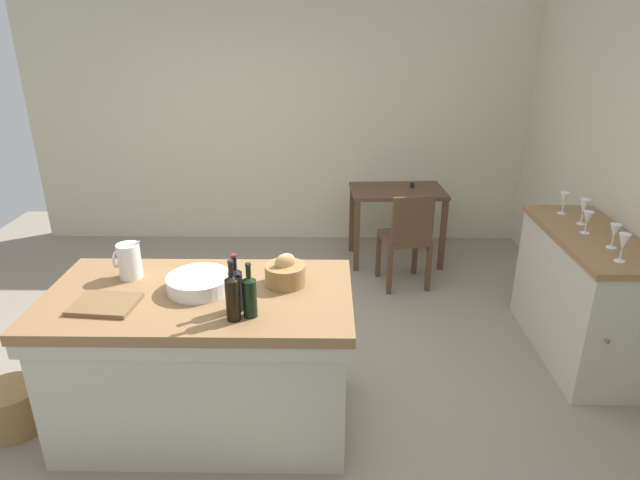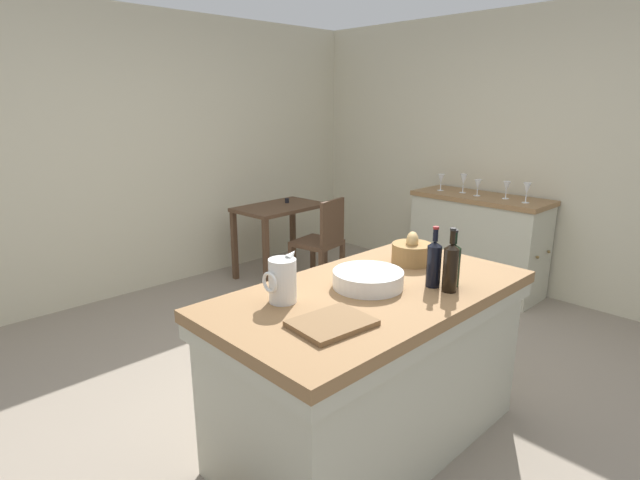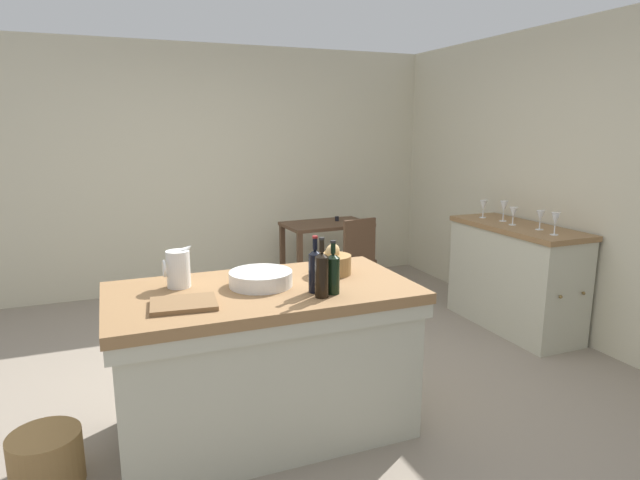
% 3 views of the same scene
% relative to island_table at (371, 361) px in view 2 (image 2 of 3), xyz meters
% --- Properties ---
extents(ground_plane, '(6.76, 6.76, 0.00)m').
position_rel_island_table_xyz_m(ground_plane, '(0.24, 0.48, -0.47)').
color(ground_plane, gray).
extents(wall_back, '(5.32, 0.12, 2.60)m').
position_rel_island_table_xyz_m(wall_back, '(0.24, 3.08, 0.83)').
color(wall_back, beige).
rests_on(wall_back, ground).
extents(wall_right, '(0.12, 5.20, 2.60)m').
position_rel_island_table_xyz_m(wall_right, '(2.84, 0.48, 0.83)').
color(wall_right, beige).
rests_on(wall_right, ground).
extents(island_table, '(1.69, 0.90, 0.88)m').
position_rel_island_table_xyz_m(island_table, '(0.00, 0.00, 0.00)').
color(island_table, olive).
rests_on(island_table, ground).
extents(side_cabinet, '(0.52, 1.28, 0.93)m').
position_rel_island_table_xyz_m(side_cabinet, '(2.50, 0.79, -0.01)').
color(side_cabinet, olive).
rests_on(side_cabinet, ground).
extents(writing_desk, '(0.93, 0.61, 0.80)m').
position_rel_island_table_xyz_m(writing_desk, '(1.39, 2.42, 0.15)').
color(writing_desk, '#513826').
rests_on(writing_desk, ground).
extents(wooden_chair, '(0.47, 0.47, 0.90)m').
position_rel_island_table_xyz_m(wooden_chair, '(1.41, 1.82, 0.01)').
color(wooden_chair, '#513826').
rests_on(wooden_chair, ground).
extents(pitcher, '(0.17, 0.13, 0.25)m').
position_rel_island_table_xyz_m(pitcher, '(-0.43, 0.19, 0.51)').
color(pitcher, white).
rests_on(pitcher, island_table).
extents(wash_bowl, '(0.36, 0.36, 0.08)m').
position_rel_island_table_xyz_m(wash_bowl, '(0.00, 0.04, 0.45)').
color(wash_bowl, white).
rests_on(wash_bowl, island_table).
extents(bread_basket, '(0.23, 0.23, 0.19)m').
position_rel_island_table_xyz_m(bread_basket, '(0.47, 0.11, 0.47)').
color(bread_basket, olive).
rests_on(bread_basket, island_table).
extents(cutting_board, '(0.34, 0.28, 0.02)m').
position_rel_island_table_xyz_m(cutting_board, '(-0.45, -0.16, 0.42)').
color(cutting_board, brown).
rests_on(cutting_board, island_table).
extents(wine_bottle_dark, '(0.07, 0.07, 0.29)m').
position_rel_island_table_xyz_m(wine_bottle_dark, '(0.32, -0.25, 0.52)').
color(wine_bottle_dark, black).
rests_on(wine_bottle_dark, island_table).
extents(wine_bottle_amber, '(0.07, 0.07, 0.31)m').
position_rel_island_table_xyz_m(wine_bottle_amber, '(0.24, -0.19, 0.53)').
color(wine_bottle_amber, black).
rests_on(wine_bottle_amber, island_table).
extents(wine_bottle_green, '(0.07, 0.07, 0.32)m').
position_rel_island_table_xyz_m(wine_bottle_green, '(0.24, -0.28, 0.53)').
color(wine_bottle_green, black).
rests_on(wine_bottle_green, island_table).
extents(wine_glass_far_left, '(0.07, 0.07, 0.18)m').
position_rel_island_table_xyz_m(wine_glass_far_left, '(2.46, 0.34, 0.57)').
color(wine_glass_far_left, white).
rests_on(wine_glass_far_left, side_cabinet).
extents(wine_glass_left, '(0.07, 0.07, 0.16)m').
position_rel_island_table_xyz_m(wine_glass_left, '(2.51, 0.55, 0.56)').
color(wine_glass_left, white).
rests_on(wine_glass_left, side_cabinet).
extents(wine_glass_middle, '(0.07, 0.07, 0.15)m').
position_rel_island_table_xyz_m(wine_glass_middle, '(2.46, 0.80, 0.56)').
color(wine_glass_middle, white).
rests_on(wine_glass_middle, side_cabinet).
extents(wine_glass_right, '(0.07, 0.07, 0.18)m').
position_rel_island_table_xyz_m(wine_glass_right, '(2.51, 0.99, 0.58)').
color(wine_glass_right, white).
rests_on(wine_glass_right, side_cabinet).
extents(wine_glass_far_right, '(0.07, 0.07, 0.16)m').
position_rel_island_table_xyz_m(wine_glass_far_right, '(2.46, 1.21, 0.56)').
color(wine_glass_far_right, white).
rests_on(wine_glass_far_right, side_cabinet).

